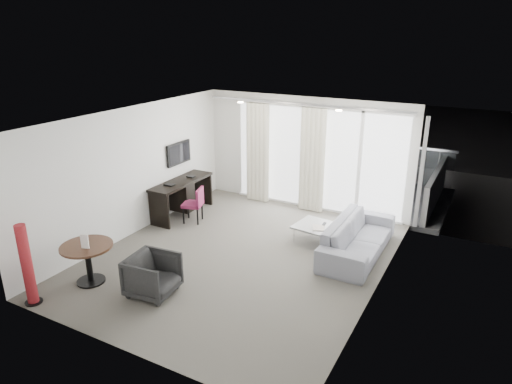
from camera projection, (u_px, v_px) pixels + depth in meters
The scene contains 28 objects.
floor at pixel (241, 257), 8.50m from camera, with size 5.00×6.00×0.00m, color #57534B.
ceiling at pixel (239, 118), 7.62m from camera, with size 5.00×6.00×0.00m, color white.
wall_left at pixel (133, 172), 9.18m from camera, with size 0.00×6.00×2.60m, color silver.
wall_right at pixel (382, 218), 6.95m from camera, with size 0.00×6.00×2.60m, color silver.
wall_front at pixel (117, 264), 5.58m from camera, with size 5.00×0.00×2.60m, color silver.
window_panel at pixel (317, 159), 10.43m from camera, with size 4.00×0.02×2.38m, color white, non-canonical shape.
window_frame at pixel (317, 159), 10.42m from camera, with size 4.10×0.06×2.44m, color white, non-canonical shape.
curtain_left at pixel (258, 153), 10.95m from camera, with size 0.60×0.20×2.38m, color beige, non-canonical shape.
curtain_right at pixel (312, 161), 10.32m from camera, with size 0.60×0.20×2.38m, color beige, non-canonical shape.
curtain_track at pixel (304, 104), 10.01m from camera, with size 4.80×0.04×0.04m, color #B2B2B7, non-canonical shape.
downlight_a at pixel (241, 102), 9.35m from camera, with size 0.12×0.12×0.02m, color #FFE0B2.
downlight_b at pixel (339, 110), 8.42m from camera, with size 0.12×0.12×0.02m, color #FFE0B2.
desk at pixel (182, 198), 10.32m from camera, with size 0.54×1.72×0.81m, color black, non-canonical shape.
tv at pixel (179, 153), 10.34m from camera, with size 0.05×0.80×0.50m, color black, non-canonical shape.
desk_chair at pixel (192, 205), 9.94m from camera, with size 0.43×0.40×0.78m, color maroon, non-canonical shape.
round_table at pixel (89, 264), 7.56m from camera, with size 0.85×0.85×0.68m, color #3E2517, non-canonical shape.
menu_card at pixel (85, 246), 7.33m from camera, with size 0.13×0.02×0.24m, color white, non-canonical shape.
red_lamp at pixel (27, 265), 6.87m from camera, with size 0.26×0.26×1.31m, color maroon.
tub_armchair at pixel (153, 275), 7.22m from camera, with size 0.71×0.73×0.67m, color black.
coffee_table at pixel (315, 233), 9.11m from camera, with size 0.75×0.75×0.34m, color gray, non-canonical shape.
remote at pixel (324, 223), 9.07m from camera, with size 0.06×0.18×0.02m, color black, non-canonical shape.
magazine at pixel (318, 227), 8.90m from camera, with size 0.22×0.28×0.02m, color gray, non-canonical shape.
sofa at pixel (358, 237), 8.53m from camera, with size 2.27×0.89×0.66m, color gray.
terrace_slab at pixel (335, 191), 12.12m from camera, with size 5.60×3.00×0.12m, color #4D4D50.
rattan_chair_a at pixel (346, 182), 11.51m from camera, with size 0.51×0.51×0.74m, color brown, non-canonical shape.
rattan_chair_b at pixel (387, 176), 11.82m from camera, with size 0.56×0.56×0.82m, color brown, non-canonical shape.
rattan_table at pixel (380, 188), 11.32m from camera, with size 0.56×0.56×0.56m, color brown, non-canonical shape.
balustrade at pixel (353, 158), 13.13m from camera, with size 5.50×0.06×1.05m, color #B2B2B7, non-canonical shape.
Camera 1 is at (3.85, -6.55, 4.01)m, focal length 32.00 mm.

